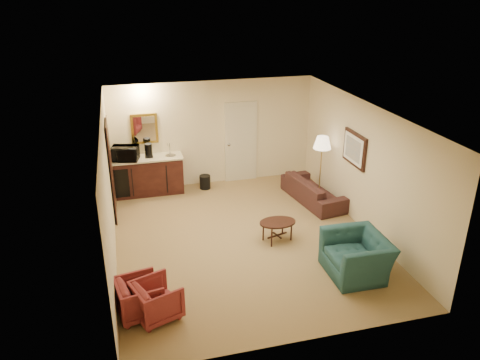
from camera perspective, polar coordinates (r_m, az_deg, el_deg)
The scene contains 12 objects.
ground at distance 9.43m, azimuth 0.55°, elevation -7.18°, with size 6.00×6.00×0.00m, color olive.
room_walls at distance 9.38m, azimuth -1.21°, elevation 4.18°, with size 5.02×6.01×2.61m.
wetbar_cabinet at distance 11.43m, azimuth -11.06°, elevation 0.57°, with size 1.64×0.58×0.92m, color #3C1913.
sofa at distance 10.97m, azimuth 8.96°, elevation -0.79°, with size 1.87×0.54×0.73m, color black.
teal_armchair at distance 8.40m, azimuth 14.09°, elevation -8.22°, with size 1.11×0.72×0.97m, color #204750.
rose_chair_near at distance 7.50m, azimuth -12.18°, elevation -13.63°, with size 0.65×0.61×0.67m, color maroon.
rose_chair_far at distance 7.40m, azimuth -10.13°, elevation -14.01°, with size 0.64×0.60×0.66m, color maroon.
coffee_table at distance 9.31m, azimuth 4.57°, elevation -6.19°, with size 0.73×0.49×0.42m, color black.
floor_lamp at distance 10.98m, azimuth 9.79°, elevation 1.45°, with size 0.41×0.41×1.54m, color #AE8E3A.
waste_bin at distance 11.61m, azimuth -4.29°, elevation -0.24°, with size 0.27×0.27×0.34m, color black.
microwave at distance 11.12m, azimuth -13.86°, elevation 3.34°, with size 0.60×0.33×0.41m, color black.
coffee_maker at distance 11.21m, azimuth -11.10°, elevation 3.55°, with size 0.18×0.18×0.33m, color black.
Camera 1 is at (-2.14, -7.86, 4.75)m, focal length 35.00 mm.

